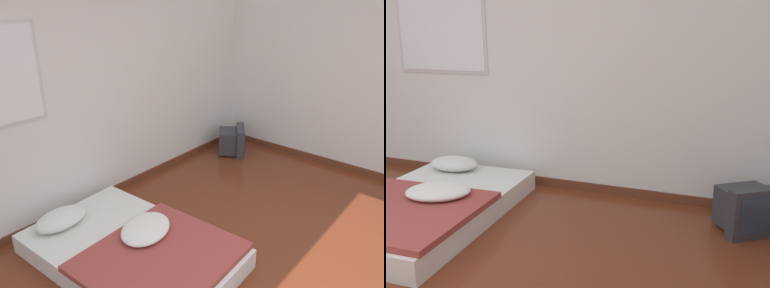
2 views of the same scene
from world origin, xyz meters
The scene contains 3 objects.
wall_back centered at (-0.01, 2.57, 1.29)m, with size 8.16×0.08×2.60m.
mattress_bed centered at (-0.32, 1.41, 0.13)m, with size 1.32×1.97×0.34m.
crt_tv centered at (2.33, 2.13, 0.20)m, with size 0.58×0.56×0.41m.
Camera 1 is at (-2.07, -0.81, 2.32)m, focal length 35.00 mm.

